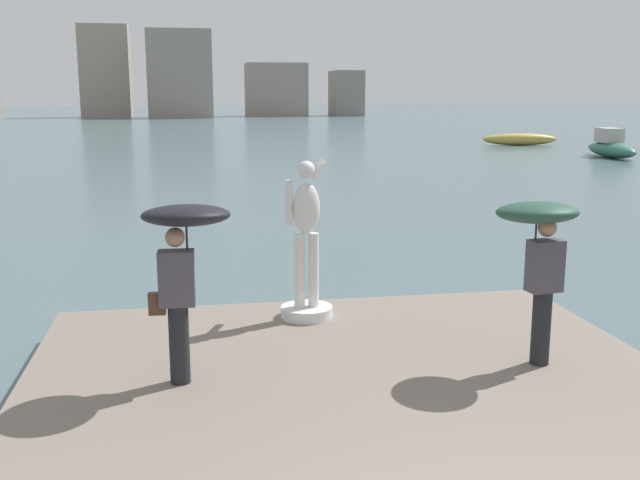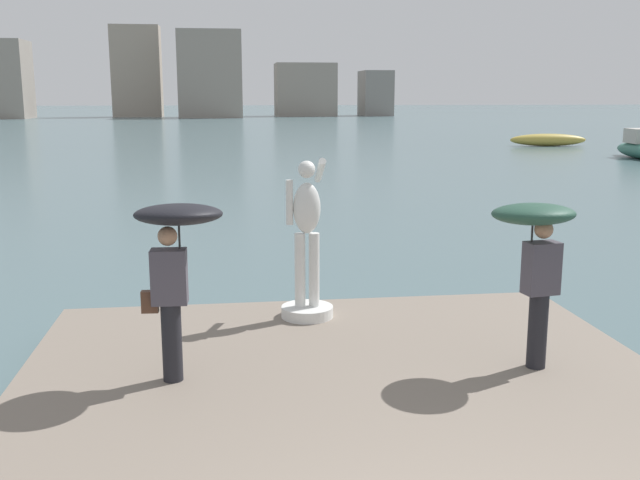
# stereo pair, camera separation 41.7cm
# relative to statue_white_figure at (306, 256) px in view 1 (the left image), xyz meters

# --- Properties ---
(ground_plane) EXTENTS (400.00, 400.00, 0.00)m
(ground_plane) POSITION_rel_statue_white_figure_xyz_m (0.16, 33.40, -1.28)
(ground_plane) COLOR #4C666B
(statue_white_figure) EXTENTS (0.74, 0.93, 2.25)m
(statue_white_figure) POSITION_rel_statue_white_figure_xyz_m (0.00, 0.00, 0.00)
(statue_white_figure) COLOR silver
(statue_white_figure) RESTS_ON pier
(onlooker_left) EXTENTS (0.98, 1.00, 2.01)m
(onlooker_left) POSITION_rel_statue_white_figure_xyz_m (-1.66, -2.11, 0.64)
(onlooker_left) COLOR black
(onlooker_left) RESTS_ON pier
(onlooker_right) EXTENTS (1.04, 1.06, 1.95)m
(onlooker_right) POSITION_rel_statue_white_figure_xyz_m (2.32, -2.27, 0.62)
(onlooker_right) COLOR black
(onlooker_right) RESTS_ON pier
(boat_mid) EXTENTS (5.31, 1.69, 0.85)m
(boat_mid) POSITION_rel_statue_white_figure_xyz_m (21.13, 38.09, -0.86)
(boat_mid) COLOR #B2993D
(boat_mid) RESTS_ON ground
(boat_far) EXTENTS (1.97, 5.41, 1.63)m
(boat_far) POSITION_rel_statue_white_figure_xyz_m (21.92, 28.08, -0.70)
(boat_far) COLOR #336B5B
(boat_far) RESTS_ON ground
(distant_skyline) EXTENTS (61.08, 14.35, 14.00)m
(distant_skyline) POSITION_rel_statue_white_figure_xyz_m (-3.83, 107.59, 4.43)
(distant_skyline) COLOR gray
(distant_skyline) RESTS_ON ground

